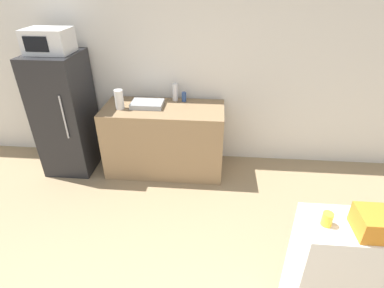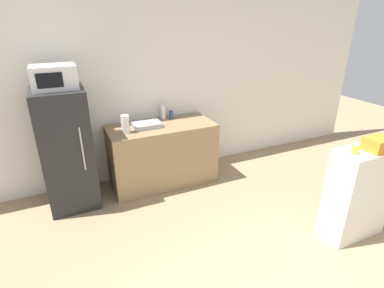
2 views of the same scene
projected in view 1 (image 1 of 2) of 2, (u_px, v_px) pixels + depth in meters
wall_back at (165, 66)px, 3.85m from camera, size 8.00×0.06×2.60m
refrigerator at (66, 114)px, 3.84m from camera, size 0.60×0.68×1.54m
microwave at (49, 41)px, 3.38m from camera, size 0.49×0.38×0.27m
counter at (165, 139)px, 3.93m from camera, size 1.51×0.67×0.90m
sink_basin at (147, 104)px, 3.72m from camera, size 0.39×0.27×0.06m
bottle_tall at (175, 92)px, 3.85m from camera, size 0.07×0.07×0.23m
bottle_short at (184, 97)px, 3.85m from camera, size 0.06×0.06×0.12m
shelf_cabinet at (342, 282)px, 2.04m from camera, size 0.70×0.34×1.06m
basket at (381, 224)px, 1.69m from camera, size 0.27×0.20×0.14m
jar at (327, 219)px, 1.76m from camera, size 0.06×0.06×0.09m
paper_towel_roll at (119, 99)px, 3.62m from camera, size 0.10×0.10×0.24m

